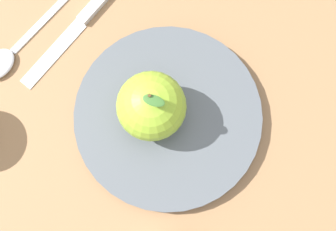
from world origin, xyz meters
The scene contains 5 objects.
ground_plane centered at (0.00, 0.00, 0.00)m, with size 2.40×2.40×0.00m, color olive.
dinner_plate centered at (0.02, 0.01, 0.01)m, with size 0.24×0.24×0.02m.
apple centered at (0.00, 0.00, 0.06)m, with size 0.08×0.08×0.10m.
knife centered at (-0.16, 0.02, 0.00)m, with size 0.04×0.19×0.01m.
spoon centered at (-0.19, -0.08, 0.01)m, with size 0.04×0.18×0.01m.
Camera 1 is at (0.09, -0.06, 0.57)m, focal length 48.20 mm.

